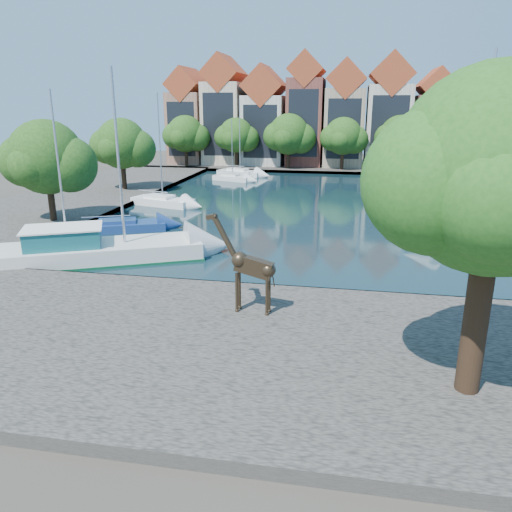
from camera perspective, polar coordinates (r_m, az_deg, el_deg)
The scene contains 32 objects.
ground at distance 27.09m, azimuth 3.13°, elevation -4.30°, with size 160.00×160.00×0.00m, color #38332B.
water_basin at distance 50.11m, azimuth 6.77°, elevation 5.63°, with size 38.00×50.00×0.08m, color black.
near_quay at distance 20.67m, azimuth 0.54°, elevation -10.62°, with size 50.00×14.00×0.50m, color #55514A.
far_quay at distance 81.66m, azimuth 8.40°, elevation 10.10°, with size 60.00×16.00×0.50m, color #55514A.
left_quay at distance 57.36m, azimuth -19.15°, elevation 6.46°, with size 14.00×52.00×0.50m, color #55514A.
plane_tree at distance 16.78m, azimuth 26.10°, elevation 7.88°, with size 8.32×6.40×10.62m.
townhouse_west_end at distance 85.18m, azimuth -7.60°, elevation 15.22°, with size 5.44×9.18×14.93m.
townhouse_west_mid at distance 83.51m, azimuth -3.55°, elevation 15.89°, with size 5.94×9.18×16.79m.
townhouse_west_inner at distance 82.21m, azimuth 1.03°, elevation 15.29°, with size 6.43×9.18×15.15m.
townhouse_center at distance 81.35m, azimuth 5.73°, elevation 15.91°, with size 5.44×9.18×16.93m.
townhouse_east_inner at distance 81.06m, azimuth 10.10°, elevation 15.29°, with size 5.94×9.18×15.79m.
townhouse_east_mid at distance 81.22m, azimuth 14.86°, elevation 15.26°, with size 6.43×9.18×16.65m.
townhouse_east_end at distance 81.93m, azimuth 19.48°, elevation 14.18°, with size 5.44×9.18×14.43m.
far_tree_far_west at distance 79.72m, azimuth -8.00°, elevation 13.52°, with size 7.28×5.60×7.68m.
far_tree_west at distance 77.58m, azimuth -2.23°, elevation 13.49°, with size 6.76×5.20×7.36m.
far_tree_mid_west at distance 76.21m, azimuth 3.83°, elevation 13.57°, with size 7.80×6.00×8.00m.
far_tree_mid_east at distance 75.68m, azimuth 10.00°, elevation 13.21°, with size 7.02×5.40×7.52m.
far_tree_east at distance 75.99m, azimuth 16.21°, elevation 12.90°, with size 7.54×5.80×7.84m.
far_tree_far_east at distance 77.14m, azimuth 22.24°, elevation 12.26°, with size 6.76×5.20×7.36m.
side_tree_left_near at distance 44.38m, azimuth -22.70°, elevation 10.11°, with size 7.80×6.00×8.20m.
side_tree_left_far at distance 58.83m, azimuth -15.03°, elevation 12.12°, with size 7.28×5.60×7.88m.
giraffe_statue at distance 22.79m, azimuth -0.85°, elevation -1.11°, with size 3.20×0.68×4.57m.
motorsailer at distance 33.66m, azimuth -17.99°, elevation 0.92°, with size 13.00×8.83×11.89m.
sailboat_left_a at distance 35.45m, azimuth -20.71°, elevation 0.95°, with size 6.30×3.78×10.62m.
sailboat_left_b at distance 41.39m, azimuth -14.97°, elevation 3.51°, with size 7.02×4.75×10.29m.
sailboat_left_c at distance 50.91m, azimuth -10.60°, elevation 6.33°, with size 6.76×3.91×10.76m.
sailboat_left_d at distance 66.72m, azimuth -2.71°, elevation 9.01°, with size 5.55×3.45×7.91m.
sailboat_left_e at distance 71.28m, azimuth -1.84°, elevation 9.60°, with size 6.77×3.93×10.27m.
sailboat_right_a at distance 38.66m, azimuth 23.45°, elevation 1.93°, with size 7.66×4.97×13.18m.
sailboat_right_b at distance 48.26m, azimuth 20.98°, elevation 4.90°, with size 8.02×3.07×11.39m.
sailboat_right_c at distance 58.26m, azimuth 19.29°, elevation 6.95°, with size 4.79×3.07×8.42m.
sailboat_right_d at distance 65.64m, azimuth 18.38°, elevation 8.09°, with size 5.83×3.02×9.16m.
Camera 1 is at (3.17, -25.04, 9.84)m, focal length 35.00 mm.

